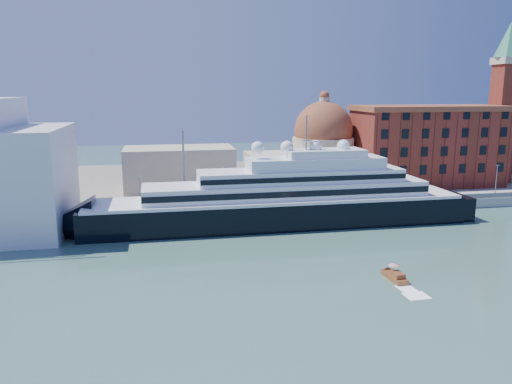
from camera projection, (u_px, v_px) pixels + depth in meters
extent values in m
plane|color=#375F58|center=(308.00, 259.00, 89.17)|extent=(400.00, 400.00, 0.00)
cube|color=gray|center=(267.00, 208.00, 121.60)|extent=(180.00, 10.00, 2.50)
cube|color=slate|center=(240.00, 180.00, 161.06)|extent=(260.00, 72.00, 2.00)
cube|color=slate|center=(272.00, 205.00, 116.90)|extent=(180.00, 0.10, 1.20)
cube|color=black|center=(277.00, 215.00, 110.75)|extent=(83.94, 12.91, 7.00)
cone|color=black|center=(68.00, 225.00, 102.40)|extent=(10.76, 12.91, 12.91)
cube|color=black|center=(448.00, 207.00, 118.73)|extent=(6.46, 11.84, 6.46)
cube|color=white|center=(277.00, 198.00, 109.99)|extent=(81.79, 13.13, 0.65)
cube|color=white|center=(286.00, 189.00, 110.01)|extent=(62.42, 10.76, 3.23)
cube|color=black|center=(293.00, 194.00, 104.84)|extent=(62.42, 0.15, 1.29)
cube|color=white|center=(301.00, 176.00, 110.02)|extent=(45.20, 9.69, 2.80)
cube|color=white|center=(315.00, 163.00, 110.09)|extent=(30.13, 8.61, 2.58)
cube|color=white|center=(325.00, 153.00, 110.07)|extent=(17.22, 7.53, 1.72)
cylinder|color=slate|center=(306.00, 133.00, 108.34)|extent=(0.32, 0.32, 7.53)
sphere|color=white|center=(258.00, 148.00, 106.91)|extent=(2.80, 2.80, 2.80)
sphere|color=white|center=(287.00, 147.00, 108.13)|extent=(2.80, 2.80, 2.80)
sphere|color=white|center=(315.00, 147.00, 109.36)|extent=(2.80, 2.80, 2.80)
sphere|color=white|center=(343.00, 146.00, 110.58)|extent=(2.80, 2.80, 2.80)
cube|color=white|center=(16.00, 241.00, 97.74)|extent=(11.44, 7.02, 1.45)
cube|color=white|center=(25.00, 234.00, 98.40)|extent=(4.17, 3.34, 1.09)
cube|color=brown|center=(394.00, 278.00, 79.29)|extent=(2.08, 5.76, 0.95)
cube|color=brown|center=(398.00, 275.00, 78.22)|extent=(1.59, 2.42, 0.76)
cylinder|color=slate|center=(393.00, 269.00, 79.51)|extent=(0.06, 0.06, 1.52)
cone|color=red|center=(394.00, 264.00, 79.34)|extent=(1.71, 1.71, 0.38)
cube|color=maroon|center=(427.00, 148.00, 146.39)|extent=(42.00, 18.00, 22.00)
cube|color=brown|center=(430.00, 108.00, 144.08)|extent=(43.00, 19.00, 1.50)
cube|color=maroon|center=(502.00, 124.00, 149.63)|extent=(6.00, 6.00, 35.00)
cube|color=beige|center=(508.00, 61.00, 145.92)|extent=(7.00, 7.00, 2.00)
cone|color=#3A8165|center=(510.00, 40.00, 144.72)|extent=(8.40, 8.40, 10.00)
cylinder|color=beige|center=(323.00, 161.00, 147.28)|extent=(18.00, 18.00, 14.00)
sphere|color=brown|center=(324.00, 131.00, 145.48)|extent=(17.00, 17.00, 17.00)
cylinder|color=beige|center=(324.00, 103.00, 143.87)|extent=(3.00, 3.00, 3.00)
cube|color=beige|center=(278.00, 170.00, 143.11)|extent=(18.00, 14.00, 10.00)
cube|color=beige|center=(179.00, 169.00, 139.53)|extent=(30.00, 16.00, 12.00)
cylinder|color=slate|center=(140.00, 195.00, 111.99)|extent=(0.24, 0.24, 8.00)
cube|color=slate|center=(139.00, 177.00, 111.17)|extent=(0.80, 0.30, 0.25)
cylinder|color=slate|center=(270.00, 190.00, 117.66)|extent=(0.24, 0.24, 8.00)
cube|color=slate|center=(270.00, 173.00, 116.84)|extent=(0.80, 0.30, 0.25)
cylinder|color=slate|center=(388.00, 185.00, 123.34)|extent=(0.24, 0.24, 8.00)
cube|color=slate|center=(389.00, 169.00, 122.52)|extent=(0.80, 0.30, 0.25)
cylinder|color=slate|center=(496.00, 181.00, 129.02)|extent=(0.24, 0.24, 8.00)
cube|color=slate|center=(498.00, 165.00, 128.20)|extent=(0.80, 0.30, 0.25)
cylinder|color=slate|center=(184.00, 170.00, 114.80)|extent=(0.50, 0.50, 18.00)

